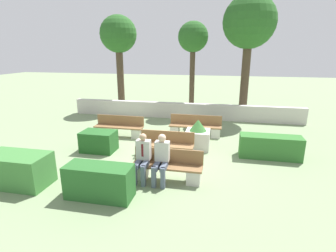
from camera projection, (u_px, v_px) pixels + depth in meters
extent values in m
plane|color=gray|center=(160.00, 155.00, 8.93)|extent=(60.00, 60.00, 0.00)
cube|color=beige|center=(183.00, 111.00, 13.67)|extent=(11.97, 0.30, 0.80)
cube|color=brown|center=(167.00, 166.00, 7.07)|extent=(1.93, 0.44, 0.05)
cube|color=brown|center=(169.00, 155.00, 7.24)|extent=(1.93, 0.04, 0.40)
cube|color=beige|center=(141.00, 171.00, 7.28)|extent=(0.36, 0.40, 0.39)
cube|color=beige|center=(194.00, 176.00, 6.99)|extent=(0.36, 0.40, 0.39)
cube|color=brown|center=(195.00, 126.00, 10.82)|extent=(2.15, 0.44, 0.05)
cube|color=brown|center=(196.00, 120.00, 10.98)|extent=(2.15, 0.04, 0.40)
cube|color=beige|center=(175.00, 130.00, 11.05)|extent=(0.36, 0.40, 0.39)
cube|color=beige|center=(216.00, 133.00, 10.71)|extent=(0.36, 0.40, 0.39)
cube|color=brown|center=(118.00, 127.00, 10.72)|extent=(2.03, 0.44, 0.05)
cube|color=brown|center=(120.00, 120.00, 10.89)|extent=(2.03, 0.04, 0.40)
cube|color=beige|center=(101.00, 131.00, 10.94)|extent=(0.36, 0.40, 0.39)
cube|color=beige|center=(137.00, 133.00, 10.63)|extent=(0.36, 0.40, 0.39)
cube|color=brown|center=(166.00, 145.00, 8.64)|extent=(1.83, 0.44, 0.05)
cube|color=brown|center=(167.00, 137.00, 8.81)|extent=(1.83, 0.04, 0.40)
cube|color=beige|center=(146.00, 150.00, 8.84)|extent=(0.36, 0.40, 0.39)
cube|color=beige|center=(186.00, 153.00, 8.57)|extent=(0.36, 0.40, 0.39)
cube|color=#515B70|center=(138.00, 164.00, 7.00)|extent=(0.14, 0.46, 0.13)
cube|color=#515B70|center=(145.00, 165.00, 6.96)|extent=(0.14, 0.46, 0.13)
cube|color=#515B70|center=(134.00, 175.00, 6.85)|extent=(0.11, 0.11, 0.57)
cube|color=#515B70|center=(143.00, 176.00, 6.80)|extent=(0.11, 0.11, 0.57)
cube|color=beige|center=(144.00, 150.00, 7.11)|extent=(0.38, 0.22, 0.54)
sphere|color=tan|center=(143.00, 137.00, 6.99)|extent=(0.19, 0.19, 0.19)
cube|color=maroon|center=(142.00, 150.00, 7.00)|extent=(0.06, 0.01, 0.35)
cube|color=#515B70|center=(157.00, 166.00, 6.90)|extent=(0.14, 0.46, 0.13)
cube|color=#515B70|center=(164.00, 167.00, 6.86)|extent=(0.14, 0.46, 0.13)
cube|color=#515B70|center=(154.00, 177.00, 6.74)|extent=(0.11, 0.11, 0.57)
cube|color=#515B70|center=(163.00, 178.00, 6.70)|extent=(0.11, 0.11, 0.57)
cube|color=beige|center=(162.00, 151.00, 7.01)|extent=(0.38, 0.22, 0.54)
sphere|color=beige|center=(162.00, 138.00, 6.89)|extent=(0.21, 0.21, 0.21)
cube|color=#286028|center=(99.00, 182.00, 6.26)|extent=(1.61, 0.64, 0.82)
cube|color=#33702D|center=(270.00, 147.00, 8.62)|extent=(1.96, 0.62, 0.76)
cube|color=#235623|center=(99.00, 141.00, 9.21)|extent=(1.16, 0.78, 0.72)
cube|color=#3D7A38|center=(17.00, 170.00, 6.87)|extent=(1.67, 0.90, 0.85)
cube|color=beige|center=(198.00, 139.00, 9.47)|extent=(0.85, 0.85, 0.66)
cone|color=#387533|center=(198.00, 125.00, 9.32)|extent=(0.62, 0.62, 0.41)
cylinder|color=#473828|center=(120.00, 78.00, 15.19)|extent=(0.40, 0.40, 3.75)
sphere|color=#285B23|center=(118.00, 34.00, 14.52)|extent=(2.04, 2.04, 2.04)
cylinder|color=#473828|center=(192.00, 81.00, 14.27)|extent=(0.28, 0.28, 3.68)
sphere|color=#285B23|center=(193.00, 37.00, 13.64)|extent=(1.58, 1.58, 1.58)
cylinder|color=#473828|center=(245.00, 79.00, 13.17)|extent=(0.41, 0.41, 4.05)
sphere|color=#285B23|center=(250.00, 22.00, 12.42)|extent=(2.52, 2.52, 2.52)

